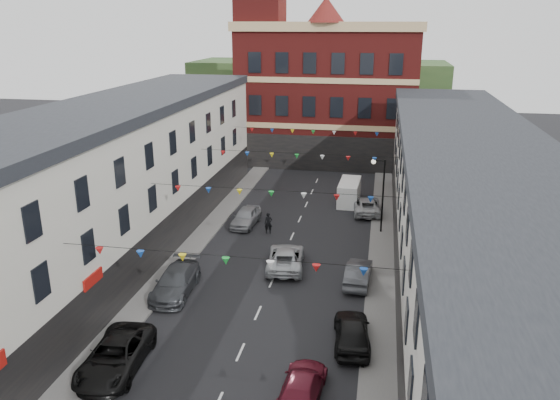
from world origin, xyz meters
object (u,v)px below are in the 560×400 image
Objects in this scene: car_left_c at (116,356)px; car_right_f at (367,205)px; car_right_e at (358,273)px; pedestrian at (268,223)px; white_van at (349,192)px; car_left_e at (246,217)px; car_right_c at (302,386)px; car_left_d at (176,282)px; street_lamp at (380,186)px; car_right_d at (352,332)px; moving_car at (286,258)px.

car_left_c is 1.10× the size of car_right_f.
pedestrian is at bearing -42.02° from car_right_e.
pedestrian is at bearing 75.27° from car_left_c.
car_right_e is at bearing 84.10° from car_right_f.
white_van is 10.64m from pedestrian.
car_left_e reaches higher than car_right_c.
car_right_e is (10.97, 11.37, -0.05)m from car_left_c.
car_right_c is at bearing -45.67° from car_left_d.
street_lamp reaches higher than car_right_f.
car_left_d is at bearing -24.08° from car_right_d.
car_right_d is at bearing -21.68° from car_left_d.
white_van is (3.30, 14.89, 0.31)m from moving_car.
car_right_f is at bearing -87.14° from car_right_e.
car_right_d is (11.00, 4.22, 0.02)m from car_left_c.
pedestrian is (-7.42, 7.43, 0.14)m from car_right_e.
car_left_d is 11.50m from car_right_e.
car_right_d is (-1.05, -16.26, -3.13)m from street_lamp.
car_right_c is at bearing -98.03° from street_lamp.
white_van is at bearing -62.70° from car_right_f.
street_lamp is at bearing 4.53° from car_left_e.
car_right_d is 0.88× the size of moving_car.
car_right_f is 9.78m from pedestrian.
car_right_d is 20.91m from car_right_f.
moving_car is at bearing -54.63° from car_left_e.
car_right_d is (1.90, 4.66, 0.13)m from car_right_c.
car_right_d is 9.98m from moving_car.
car_right_e is at bearing 41.98° from car_left_c.
car_left_d is at bearing -133.80° from street_lamp.
car_left_e is at bearing 82.11° from car_left_c.
street_lamp reaches higher than car_right_d.
car_left_d is at bearing -118.67° from pedestrian.
white_van is (9.30, 27.74, 0.27)m from car_left_c.
moving_car is at bearing -13.62° from car_right_e.
car_left_c reaches higher than car_right_c.
car_left_d is 1.15× the size of white_van.
street_lamp is at bearing 96.96° from car_right_f.
car_right_d reaches higher than car_left_c.
car_left_e is 8.72m from moving_car.
car_right_d is at bearing 84.24° from car_right_f.
car_left_c is at bearing 0.16° from car_right_c.
car_right_e is 0.87× the size of car_right_f.
car_left_c is 1.20× the size of car_right_d.
car_left_e is 0.96× the size of car_right_d.
street_lamp is at bearing -95.10° from car_right_c.
car_left_d is 1.22× the size of car_left_e.
car_right_d reaches higher than car_left_e.
car_left_c is at bearing 49.02° from car_right_e.
car_left_d is 1.17× the size of car_right_d.
pedestrian reaches higher than car_left_e.
street_lamp is 1.33× the size of car_right_d.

